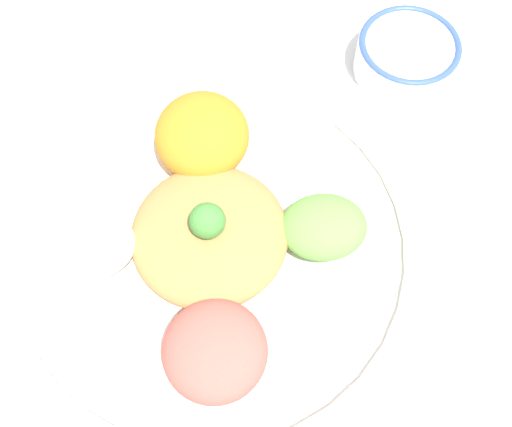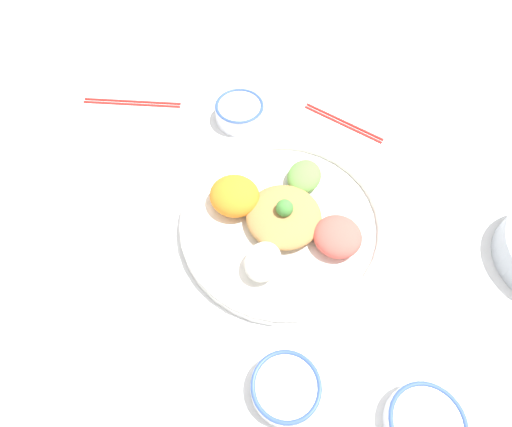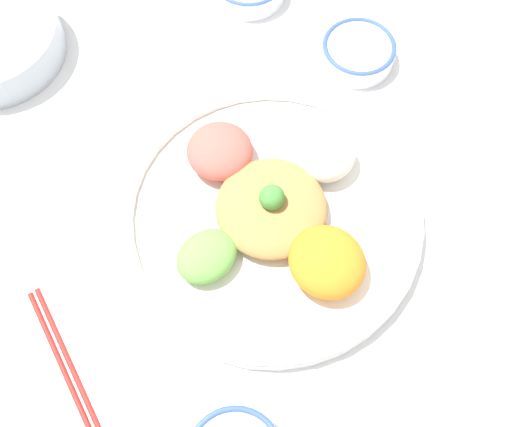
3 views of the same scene
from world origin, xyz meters
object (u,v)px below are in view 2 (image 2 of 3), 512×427
object	(u,v)px
salad_platter	(283,221)
sauce_bowl_dark	(240,112)
sauce_bowl_red	(425,424)
rice_bowl_blue	(286,388)
chopsticks_pair_far	(132,102)
chopsticks_pair_near	(343,122)
serving_spoon_main	(462,329)

from	to	relation	value
salad_platter	sauce_bowl_dark	size ratio (longest dim) A/B	3.62
sauce_bowl_red	rice_bowl_blue	world-z (taller)	same
sauce_bowl_red	chopsticks_pair_far	size ratio (longest dim) A/B	0.54
sauce_bowl_red	chopsticks_pair_near	bearing A→B (deg)	123.22
sauce_bowl_red	rice_bowl_blue	bearing A→B (deg)	-165.52
salad_platter	serving_spoon_main	bearing A→B (deg)	-5.62
rice_bowl_blue	chopsticks_pair_far	distance (m)	0.74
sauce_bowl_dark	serving_spoon_main	distance (m)	0.64
chopsticks_pair_near	chopsticks_pair_far	distance (m)	0.51
sauce_bowl_red	chopsticks_pair_far	world-z (taller)	sauce_bowl_red
sauce_bowl_red	rice_bowl_blue	xyz separation A→B (m)	(-0.21, -0.05, -0.00)
sauce_bowl_dark	chopsticks_pair_far	xyz separation A→B (m)	(-0.26, -0.08, -0.02)
sauce_bowl_red	serving_spoon_main	distance (m)	0.18
salad_platter	rice_bowl_blue	size ratio (longest dim) A/B	3.60
sauce_bowl_red	serving_spoon_main	size ratio (longest dim) A/B	0.89
sauce_bowl_red	chopsticks_pair_near	size ratio (longest dim) A/B	0.59
rice_bowl_blue	sauce_bowl_dark	distance (m)	0.61
sauce_bowl_dark	chopsticks_pair_near	xyz separation A→B (m)	(0.22, 0.11, -0.02)
sauce_bowl_red	sauce_bowl_dark	world-z (taller)	sauce_bowl_dark
salad_platter	sauce_bowl_dark	xyz separation A→B (m)	(-0.22, 0.22, 0.00)
salad_platter	sauce_bowl_dark	bearing A→B (deg)	135.62
chopsticks_pair_near	chopsticks_pair_far	bearing A→B (deg)	-152.92
sauce_bowl_red	sauce_bowl_dark	distance (m)	0.72
sauce_bowl_dark	salad_platter	bearing A→B (deg)	-44.38
salad_platter	serving_spoon_main	world-z (taller)	salad_platter
chopsticks_pair_far	serving_spoon_main	distance (m)	0.87
serving_spoon_main	salad_platter	bearing A→B (deg)	-24.05
chopsticks_pair_near	serving_spoon_main	size ratio (longest dim) A/B	1.51
rice_bowl_blue	chopsticks_pair_near	size ratio (longest dim) A/B	0.55
serving_spoon_main	rice_bowl_blue	bearing A→B (deg)	27.47
chopsticks_pair_far	serving_spoon_main	bearing A→B (deg)	-35.86
serving_spoon_main	chopsticks_pair_far	bearing A→B (deg)	-30.08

